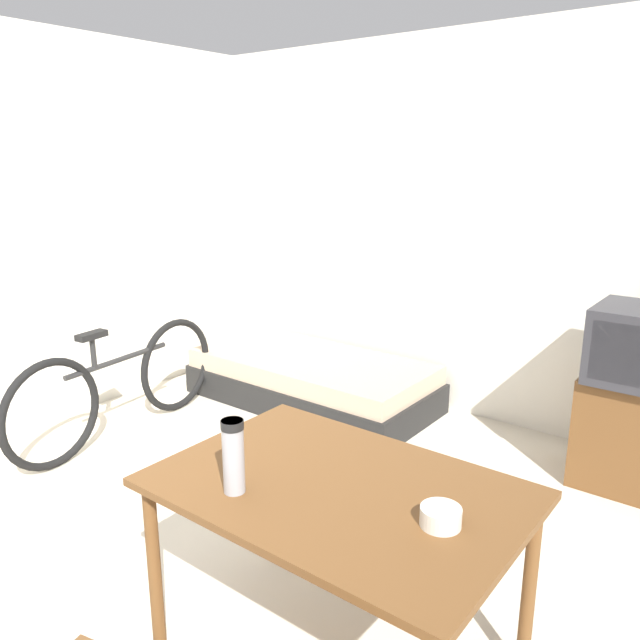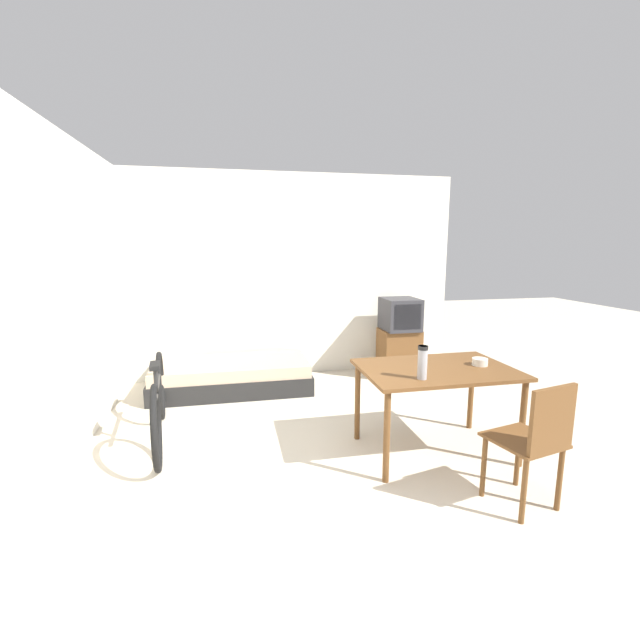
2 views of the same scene
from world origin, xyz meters
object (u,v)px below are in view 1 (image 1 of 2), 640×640
at_px(daybed, 312,380).
at_px(dining_table, 338,506).
at_px(thermos_flask, 233,453).
at_px(tv, 630,398).
at_px(bicycle, 120,386).
at_px(mate_bowl, 441,517).

xyz_separation_m(daybed, dining_table, (1.69, -1.98, 0.49)).
xyz_separation_m(dining_table, thermos_flask, (-0.25, -0.25, 0.23)).
distance_m(daybed, tv, 2.25).
height_order(daybed, dining_table, dining_table).
relative_size(tv, bicycle, 0.61).
bearing_deg(dining_table, bicycle, 162.92).
height_order(dining_table, mate_bowl, mate_bowl).
xyz_separation_m(tv, thermos_flask, (-0.78, -2.33, 0.35)).
height_order(tv, thermos_flask, tv).
relative_size(daybed, thermos_flask, 7.22).
height_order(thermos_flask, mate_bowl, thermos_flask).
bearing_deg(dining_table, tv, 75.75).
bearing_deg(tv, dining_table, -104.25).
bearing_deg(tv, thermos_flask, -108.53).
relative_size(tv, thermos_flask, 4.08).
xyz_separation_m(daybed, tv, (2.22, 0.09, 0.37)).
bearing_deg(mate_bowl, tv, 86.45).
relative_size(daybed, bicycle, 1.07).
distance_m(tv, dining_table, 2.14).
bearing_deg(daybed, bicycle, -117.43).
xyz_separation_m(daybed, bicycle, (-0.66, -1.26, 0.18)).
distance_m(bicycle, mate_bowl, 2.87).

